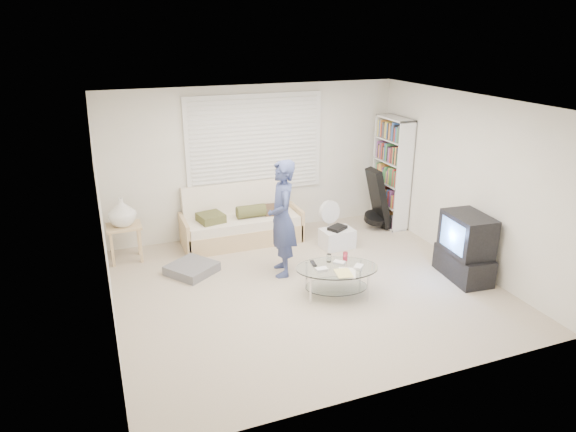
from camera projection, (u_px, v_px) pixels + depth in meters
name	position (u px, v px, depth m)	size (l,w,h in m)	color
ground	(306.00, 287.00, 7.04)	(5.00, 5.00, 0.00)	tan
room_shell	(294.00, 164.00, 6.90)	(5.02, 4.52, 2.51)	silver
window_blinds	(255.00, 144.00, 8.43)	(2.32, 0.08, 1.62)	silver
futon_sofa	(241.00, 224.00, 8.45)	(1.93, 0.78, 0.95)	tan
grey_floor_pillow	(192.00, 269.00, 7.43)	(0.59, 0.59, 0.13)	slate
side_table	(122.00, 215.00, 7.60)	(0.51, 0.41, 1.00)	tan
bookshelf	(391.00, 173.00, 8.98)	(0.30, 0.81, 1.92)	white
guitar_case	(378.00, 203.00, 8.92)	(0.43, 0.40, 1.07)	black
floor_fan	(329.00, 216.00, 8.62)	(0.40, 0.26, 0.65)	white
storage_bin	(337.00, 238.00, 8.27)	(0.53, 0.39, 0.36)	white
tv_unit	(465.00, 248.00, 7.17)	(0.55, 0.91, 0.94)	black
coffee_table	(337.00, 272.00, 6.74)	(1.23, 0.96, 0.52)	silver
standing_person	(282.00, 219.00, 7.17)	(0.61, 0.40, 1.68)	navy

